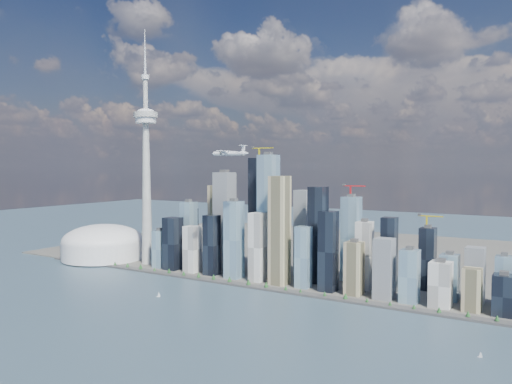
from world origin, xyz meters
The scene contains 10 objects.
ground centered at (0.00, 0.00, 0.00)m, with size 4000.00×4000.00×0.00m, color #2F4553.
seawall centered at (0.00, 250.00, 2.00)m, with size 1100.00×22.00×4.00m, color #383838.
land centered at (0.00, 700.00, 1.50)m, with size 1400.00×900.00×3.00m, color #4C4C47.
shoreline_trees centered at (0.00, 250.00, 8.78)m, with size 960.53×7.20×8.80m.
skyscraper_cluster centered at (59.61, 336.81, 86.07)m, with size 736.00×142.00×276.10m.
needle_tower centered at (-300.00, 310.00, 235.84)m, with size 56.00×56.00×550.50m.
dome_stadium centered at (-440.00, 300.00, 39.44)m, with size 200.00×200.00×86.00m.
airplane centered at (0.62, 218.12, 259.93)m, with size 78.80×69.79×19.20m.
sailboat_west centered at (-75.85, 103.07, 3.33)m, with size 7.43×3.83×10.37m.
sailboat_east centered at (456.90, 94.79, 2.61)m, with size 5.84×1.61×8.15m.
Camera 1 is at (533.03, -562.09, 235.36)m, focal length 35.00 mm.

